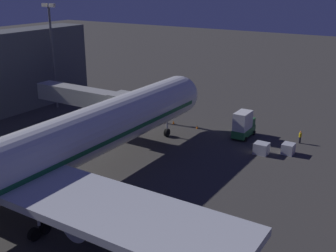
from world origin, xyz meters
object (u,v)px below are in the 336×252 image
at_px(traffic_cone_nose_port, 197,127).
at_px(ground_crew_near_nose_gear, 300,137).
at_px(apron_floodlight_mast, 52,49).
at_px(baggage_container_mid_row, 261,148).
at_px(jet_bridge, 92,99).
at_px(traffic_cone_nose_starboard, 173,122).
at_px(airliner_at_gate, 6,170).
at_px(cargo_truck_aft, 244,125).
at_px(baggage_container_near_belt, 288,149).

bearing_deg(traffic_cone_nose_port, ground_crew_near_nose_gear, -171.80).
height_order(apron_floodlight_mast, traffic_cone_nose_port, apron_floodlight_mast).
bearing_deg(baggage_container_mid_row, jet_bridge, 14.23).
bearing_deg(traffic_cone_nose_starboard, airliner_at_gate, 93.73).
relative_size(cargo_truck_aft, baggage_container_mid_row, 2.52).
bearing_deg(traffic_cone_nose_port, cargo_truck_aft, -178.56).
bearing_deg(airliner_at_gate, baggage_container_mid_row, -116.35).
distance_m(airliner_at_gate, traffic_cone_nose_port, 34.19).
bearing_deg(baggage_container_near_belt, airliner_at_gate, 60.62).
relative_size(baggage_container_near_belt, traffic_cone_nose_port, 3.14).
distance_m(apron_floodlight_mast, traffic_cone_nose_port, 29.79).
bearing_deg(traffic_cone_nose_starboard, ground_crew_near_nose_gear, -173.58).
relative_size(baggage_container_mid_row, traffic_cone_nose_port, 3.36).
height_order(apron_floodlight_mast, baggage_container_near_belt, apron_floodlight_mast).
distance_m(baggage_container_mid_row, ground_crew_near_nose_gear, 7.52).
bearing_deg(ground_crew_near_nose_gear, baggage_container_near_belt, 86.95).
bearing_deg(baggage_container_mid_row, ground_crew_near_nose_gear, -116.31).
height_order(apron_floodlight_mast, cargo_truck_aft, apron_floodlight_mast).
xyz_separation_m(airliner_at_gate, traffic_cone_nose_starboard, (2.20, -33.70, -5.31)).
xyz_separation_m(cargo_truck_aft, traffic_cone_nose_port, (7.70, 0.19, -1.73)).
distance_m(jet_bridge, apron_floodlight_mast, 18.04).
relative_size(airliner_at_gate, traffic_cone_nose_starboard, 127.42).
distance_m(airliner_at_gate, baggage_container_near_belt, 36.10).
xyz_separation_m(apron_floodlight_mast, cargo_truck_aft, (-35.40, -3.43, -8.74)).
xyz_separation_m(baggage_container_mid_row, ground_crew_near_nose_gear, (-3.33, -6.74, 0.24)).
distance_m(baggage_container_near_belt, traffic_cone_nose_starboard, 19.92).
bearing_deg(airliner_at_gate, apron_floodlight_mast, -50.07).
bearing_deg(baggage_container_mid_row, traffic_cone_nose_starboard, -15.06).
distance_m(jet_bridge, cargo_truck_aft, 22.84).
bearing_deg(cargo_truck_aft, traffic_cone_nose_starboard, 0.92).
distance_m(baggage_container_near_belt, baggage_container_mid_row, 3.64).
bearing_deg(jet_bridge, ground_crew_near_nose_gear, -154.99).
xyz_separation_m(airliner_at_gate, ground_crew_near_nose_gear, (-17.80, -35.95, -4.57)).
distance_m(jet_bridge, traffic_cone_nose_starboard, 14.19).
bearing_deg(baggage_container_near_belt, traffic_cone_nose_starboard, -7.33).
bearing_deg(jet_bridge, airliner_at_gate, 113.18).
xyz_separation_m(baggage_container_near_belt, traffic_cone_nose_starboard, (19.75, -2.54, -0.45)).
relative_size(apron_floodlight_mast, traffic_cone_nose_starboard, 33.81).
bearing_deg(apron_floodlight_mast, airliner_at_gate, 129.93).
height_order(apron_floodlight_mast, traffic_cone_nose_starboard, apron_floodlight_mast).
relative_size(ground_crew_near_nose_gear, traffic_cone_nose_port, 3.35).
bearing_deg(cargo_truck_aft, airliner_at_gate, 73.72).
xyz_separation_m(cargo_truck_aft, baggage_container_mid_row, (-4.57, 4.68, -1.23)).
height_order(jet_bridge, cargo_truck_aft, jet_bridge).
bearing_deg(traffic_cone_nose_starboard, jet_bridge, 54.28).
bearing_deg(baggage_container_near_belt, baggage_container_mid_row, 32.36).
xyz_separation_m(cargo_truck_aft, traffic_cone_nose_starboard, (12.10, 0.19, -1.73)).
bearing_deg(airliner_at_gate, traffic_cone_nose_starboard, -86.27).
relative_size(apron_floodlight_mast, baggage_container_mid_row, 10.06).
bearing_deg(traffic_cone_nose_port, traffic_cone_nose_starboard, 0.00).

